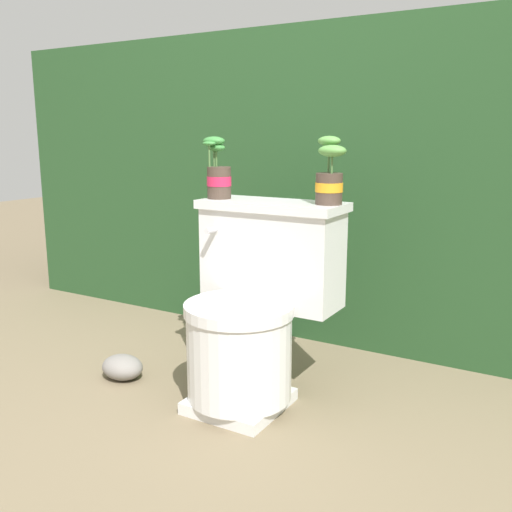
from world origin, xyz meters
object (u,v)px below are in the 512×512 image
Objects in this scene: potted_plant_left at (218,174)px; potted_plant_midleft at (330,177)px; toilet at (254,307)px; garden_stone at (122,367)px.

potted_plant_midleft reaches higher than potted_plant_left.
toilet reaches higher than garden_stone.
potted_plant_left is (-0.21, 0.09, 0.43)m from toilet.
potted_plant_left is at bearing 155.24° from toilet.
garden_stone is (-0.50, -0.13, -0.28)m from toilet.
potted_plant_midleft is at bearing 20.31° from garden_stone.
potted_plant_midleft is (0.41, 0.04, 0.00)m from potted_plant_left.
potted_plant_midleft is (0.21, 0.13, 0.43)m from toilet.
toilet is at bearing -147.34° from potted_plant_midleft.
potted_plant_left is 1.33× the size of garden_stone.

